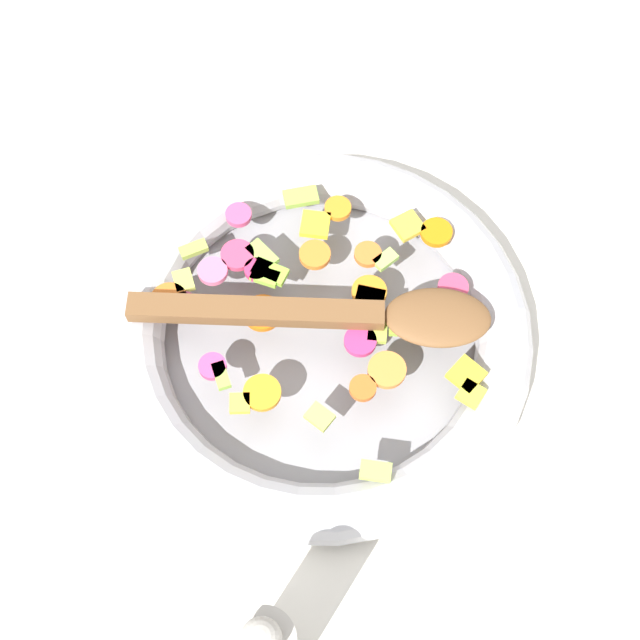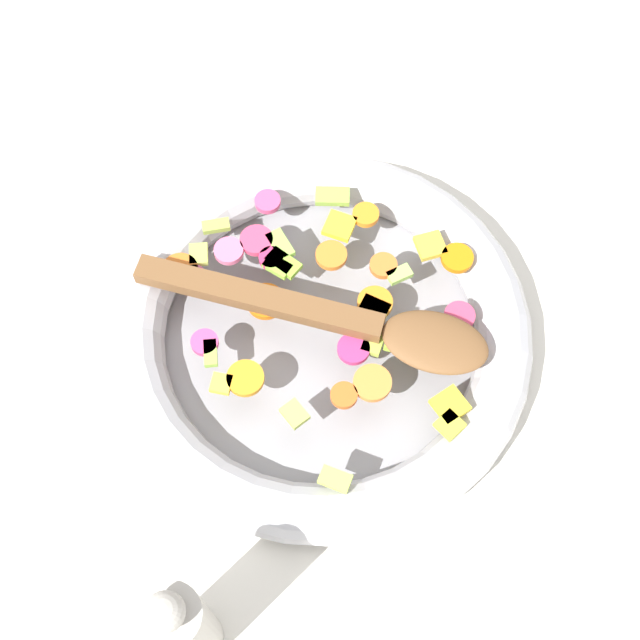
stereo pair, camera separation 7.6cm
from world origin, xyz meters
name	(u,v)px [view 1 (the left image)]	position (x,y,z in m)	size (l,w,h in m)	color
ground_plane	(320,344)	(0.00, 0.00, 0.00)	(4.00, 4.00, 0.00)	silver
skillet	(320,334)	(0.00, 0.00, 0.02)	(0.37, 0.37, 0.05)	gray
chopped_vegetables	(315,299)	(0.01, 0.02, 0.05)	(0.26, 0.29, 0.01)	orange
wooden_spoon	(349,314)	(0.02, -0.02, 0.06)	(0.22, 0.27, 0.01)	brown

